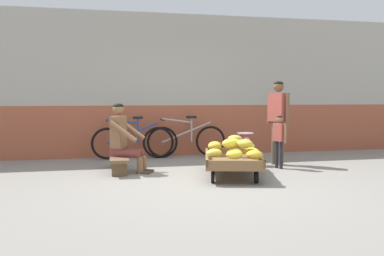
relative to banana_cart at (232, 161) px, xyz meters
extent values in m
plane|color=gray|center=(-0.55, -0.43, -0.24)|extent=(80.00, 80.00, 0.00)
cube|color=#A35138|center=(-0.55, 2.59, 0.29)|extent=(16.00, 0.30, 1.07)
cube|color=#A8A399|center=(-0.55, 2.59, 1.79)|extent=(16.00, 0.30, 1.92)
cube|color=brown|center=(0.00, 0.00, -0.01)|extent=(1.17, 1.60, 0.05)
cube|color=brown|center=(-0.39, 0.10, 0.07)|extent=(0.39, 1.41, 0.10)
cube|color=brown|center=(0.39, -0.10, 0.07)|extent=(0.39, 1.41, 0.10)
cube|color=brown|center=(0.17, 0.68, 0.07)|extent=(0.82, 0.24, 0.10)
cube|color=brown|center=(-0.17, -0.68, 0.07)|extent=(0.82, 0.24, 0.10)
cylinder|color=black|center=(-0.18, 0.57, -0.15)|extent=(0.09, 0.19, 0.18)
cylinder|color=black|center=(0.43, 0.41, -0.15)|extent=(0.09, 0.19, 0.18)
cylinder|color=black|center=(-0.43, -0.41, -0.15)|extent=(0.09, 0.19, 0.18)
cylinder|color=black|center=(0.18, -0.57, -0.15)|extent=(0.09, 0.19, 0.18)
ellipsoid|color=yellow|center=(-0.38, -0.33, 0.18)|extent=(0.26, 0.21, 0.13)
ellipsoid|color=yellow|center=(0.38, 0.35, 0.18)|extent=(0.30, 0.29, 0.13)
ellipsoid|color=gold|center=(-0.09, -0.39, 0.18)|extent=(0.30, 0.29, 0.13)
ellipsoid|color=gold|center=(-0.16, 0.45, 0.18)|extent=(0.28, 0.23, 0.13)
ellipsoid|color=yellow|center=(0.20, -0.32, 0.18)|extent=(0.30, 0.30, 0.13)
ellipsoid|color=yellow|center=(-0.15, -0.56, 0.18)|extent=(0.29, 0.25, 0.13)
ellipsoid|color=gold|center=(0.13, -0.63, 0.18)|extent=(0.29, 0.26, 0.13)
ellipsoid|color=yellow|center=(-0.12, 0.61, 0.18)|extent=(0.28, 0.25, 0.13)
ellipsoid|color=gold|center=(0.07, -0.39, 0.32)|extent=(0.30, 0.30, 0.13)
ellipsoid|color=gold|center=(-0.05, -0.21, 0.32)|extent=(0.29, 0.27, 0.13)
ellipsoid|color=gold|center=(0.13, 0.28, 0.32)|extent=(0.28, 0.23, 0.13)
ellipsoid|color=yellow|center=(-0.14, -0.30, 0.32)|extent=(0.28, 0.24, 0.13)
cube|color=brown|center=(-1.73, 0.77, 0.00)|extent=(0.32, 1.11, 0.05)
cube|color=brown|center=(-1.72, 1.16, -0.13)|extent=(0.24, 0.08, 0.22)
cube|color=brown|center=(-1.74, 0.39, -0.13)|extent=(0.24, 0.08, 0.22)
cylinder|color=brown|center=(-1.33, 0.69, -0.11)|extent=(0.10, 0.10, 0.27)
cube|color=#4C3D2D|center=(-1.27, 0.66, -0.22)|extent=(0.24, 0.17, 0.04)
cylinder|color=brown|center=(-1.51, 0.77, 0.08)|extent=(0.42, 0.28, 0.13)
cylinder|color=brown|center=(-1.40, 0.52, -0.11)|extent=(0.10, 0.10, 0.27)
cube|color=#4C3D2D|center=(-1.35, 0.50, -0.22)|extent=(0.24, 0.17, 0.04)
cylinder|color=brown|center=(-1.58, 0.61, 0.08)|extent=(0.42, 0.28, 0.13)
cube|color=brown|center=(-1.73, 0.77, 0.10)|extent=(0.32, 0.35, 0.14)
cube|color=brown|center=(-1.73, 0.77, 0.43)|extent=(0.30, 0.37, 0.52)
cylinder|color=brown|center=(-1.50, 0.89, 0.46)|extent=(0.46, 0.26, 0.36)
cylinder|color=brown|center=(-1.67, 0.52, 0.46)|extent=(0.46, 0.26, 0.36)
sphere|color=brown|center=(-1.73, 0.77, 0.80)|extent=(0.19, 0.19, 0.19)
ellipsoid|color=black|center=(-1.73, 0.77, 0.86)|extent=(0.17, 0.17, 0.09)
cube|color=gold|center=(0.56, 0.97, -0.09)|extent=(0.36, 0.28, 0.30)
cylinder|color=#28282D|center=(0.56, 0.97, 0.07)|extent=(0.20, 0.20, 0.03)
cube|color=#C6384C|center=(0.56, 0.97, 0.21)|extent=(0.16, 0.10, 0.24)
cylinder|color=white|center=(0.56, 0.92, 0.21)|extent=(0.13, 0.01, 0.13)
cylinder|color=#B2B5BA|center=(0.56, 0.97, 0.34)|extent=(0.30, 0.30, 0.01)
torus|color=black|center=(-1.91, 2.17, 0.08)|extent=(0.64, 0.07, 0.64)
torus|color=black|center=(-0.89, 2.14, 0.08)|extent=(0.64, 0.07, 0.64)
cylinder|color=#234299|center=(-1.40, 2.15, 0.28)|extent=(1.03, 0.07, 0.43)
cylinder|color=#234299|center=(-1.30, 2.15, 0.32)|extent=(0.04, 0.04, 0.48)
cylinder|color=#234299|center=(-1.60, 2.16, 0.52)|extent=(0.62, 0.05, 0.12)
cube|color=black|center=(-1.30, 2.15, 0.59)|extent=(0.20, 0.11, 0.05)
cylinder|color=black|center=(-1.91, 2.17, 0.54)|extent=(0.04, 0.48, 0.03)
torus|color=black|center=(-0.80, 2.18, 0.08)|extent=(0.64, 0.05, 0.64)
torus|color=black|center=(0.22, 2.17, 0.08)|extent=(0.64, 0.05, 0.64)
cylinder|color=#9EA0A5|center=(-0.29, 2.17, 0.28)|extent=(1.03, 0.04, 0.43)
cylinder|color=#9EA0A5|center=(-0.19, 2.17, 0.32)|extent=(0.04, 0.04, 0.48)
cylinder|color=#9EA0A5|center=(-0.49, 2.17, 0.52)|extent=(0.61, 0.04, 0.12)
cube|color=black|center=(-0.19, 2.17, 0.59)|extent=(0.20, 0.10, 0.05)
cylinder|color=black|center=(-0.80, 2.18, 0.54)|extent=(0.03, 0.48, 0.03)
cylinder|color=brown|center=(1.18, 0.79, 0.16)|extent=(0.10, 0.10, 0.80)
cylinder|color=brown|center=(1.11, 0.93, 0.16)|extent=(0.10, 0.10, 0.80)
cube|color=#B24C42|center=(1.15, 0.86, 0.82)|extent=(0.32, 0.38, 0.52)
cylinder|color=brown|center=(1.24, 0.67, 0.80)|extent=(0.07, 0.07, 0.56)
cylinder|color=brown|center=(1.05, 1.05, 0.80)|extent=(0.07, 0.07, 0.56)
sphere|color=brown|center=(1.15, 0.86, 1.19)|extent=(0.19, 0.19, 0.19)
ellipsoid|color=black|center=(1.15, 0.86, 1.25)|extent=(0.17, 0.17, 0.09)
cylinder|color=#232328|center=(1.04, 0.46, 0.00)|extent=(0.06, 0.06, 0.48)
cylinder|color=#232328|center=(1.00, 0.55, 0.00)|extent=(0.06, 0.06, 0.48)
cube|color=#B24C42|center=(1.02, 0.50, 0.39)|extent=(0.19, 0.22, 0.31)
cylinder|color=#9E704C|center=(1.07, 0.39, 0.38)|extent=(0.04, 0.04, 0.34)
cylinder|color=#9E704C|center=(0.96, 0.62, 0.38)|extent=(0.04, 0.04, 0.34)
sphere|color=#9E704C|center=(1.02, 0.50, 0.63)|extent=(0.11, 0.11, 0.11)
ellipsoid|color=black|center=(1.02, 0.50, 0.66)|extent=(0.10, 0.10, 0.05)
cube|color=green|center=(0.49, 0.52, -0.12)|extent=(0.18, 0.12, 0.24)
camera|label=1|loc=(-1.96, -6.05, 1.01)|focal=38.05mm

